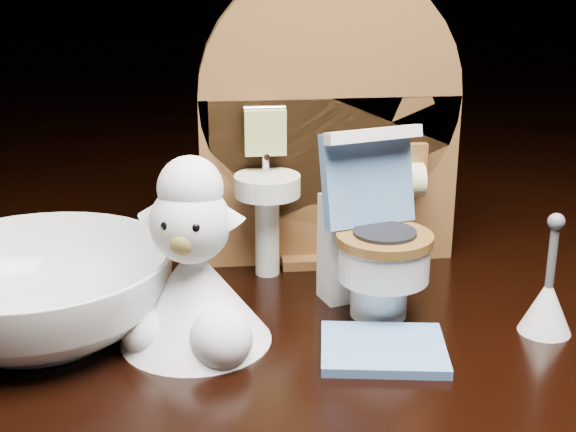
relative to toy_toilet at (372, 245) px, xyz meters
name	(u,v)px	position (x,y,z in m)	size (l,w,h in m)	color
backdrop_panel	(328,135)	(-0.01, 0.06, 0.04)	(0.13, 0.05, 0.15)	brown
toy_toilet	(372,245)	(0.00, 0.00, 0.00)	(0.05, 0.06, 0.08)	white
bath_mat	(383,349)	(0.00, -0.04, -0.03)	(0.05, 0.04, 0.00)	#5882BD
toilet_brush	(547,301)	(0.07, -0.03, -0.02)	(0.02, 0.02, 0.05)	white
plush_lamb	(193,280)	(-0.08, -0.03, 0.00)	(0.06, 0.06, 0.08)	white
ceramic_bowl	(39,294)	(-0.14, -0.01, -0.01)	(0.11, 0.11, 0.04)	white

